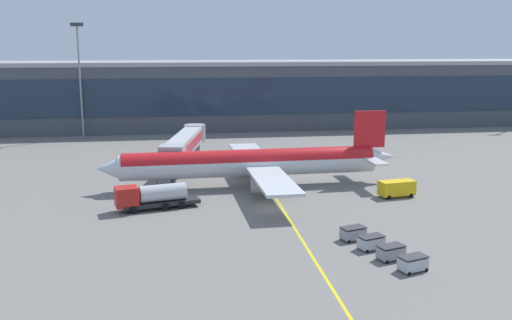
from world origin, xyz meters
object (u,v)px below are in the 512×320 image
at_px(fuel_tanker, 152,196).
at_px(crew_van, 397,188).
at_px(baggage_cart_0, 413,263).
at_px(baggage_cart_3, 353,233).
at_px(baggage_cart_1, 391,252).
at_px(main_airliner, 252,163).
at_px(baggage_cart_2, 371,242).

xyz_separation_m(fuel_tanker, crew_van, (33.81, 1.26, -0.43)).
bearing_deg(crew_van, baggage_cart_0, -109.08).
bearing_deg(baggage_cart_3, baggage_cart_1, -72.54).
bearing_deg(main_airliner, crew_van, -23.86).
relative_size(fuel_tanker, baggage_cart_0, 3.71).
height_order(fuel_tanker, baggage_cart_1, fuel_tanker).
bearing_deg(crew_van, main_airliner, 156.14).
bearing_deg(main_airliner, baggage_cart_2, -72.81).
distance_m(baggage_cart_0, baggage_cart_2, 6.40).
bearing_deg(baggage_cart_0, main_airliner, 107.24).
distance_m(crew_van, baggage_cart_2, 22.17).
bearing_deg(main_airliner, baggage_cart_1, -72.78).
bearing_deg(baggage_cart_3, crew_van, 54.39).
height_order(baggage_cart_1, baggage_cart_3, same).
relative_size(fuel_tanker, baggage_cart_2, 3.71).
height_order(crew_van, baggage_cart_0, crew_van).
distance_m(crew_van, baggage_cart_1, 24.48).
distance_m(fuel_tanker, baggage_cart_3, 26.78).
xyz_separation_m(baggage_cart_2, baggage_cart_3, (-0.96, 3.05, 0.00)).
distance_m(fuel_tanker, baggage_cart_0, 34.82).
relative_size(main_airliner, baggage_cart_1, 15.11).
bearing_deg(baggage_cart_1, fuel_tanker, 138.62).
relative_size(fuel_tanker, baggage_cart_1, 3.71).
height_order(main_airliner, baggage_cart_0, main_airliner).
height_order(main_airliner, baggage_cart_3, main_airliner).
height_order(main_airliner, baggage_cart_1, main_airliner).
xyz_separation_m(baggage_cart_1, baggage_cart_2, (-0.96, 3.05, 0.00)).
relative_size(baggage_cart_1, baggage_cart_2, 1.00).
bearing_deg(baggage_cart_2, crew_van, 61.02).
height_order(baggage_cart_0, baggage_cart_3, same).
relative_size(baggage_cart_2, baggage_cart_3, 1.00).
height_order(main_airliner, fuel_tanker, main_airliner).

